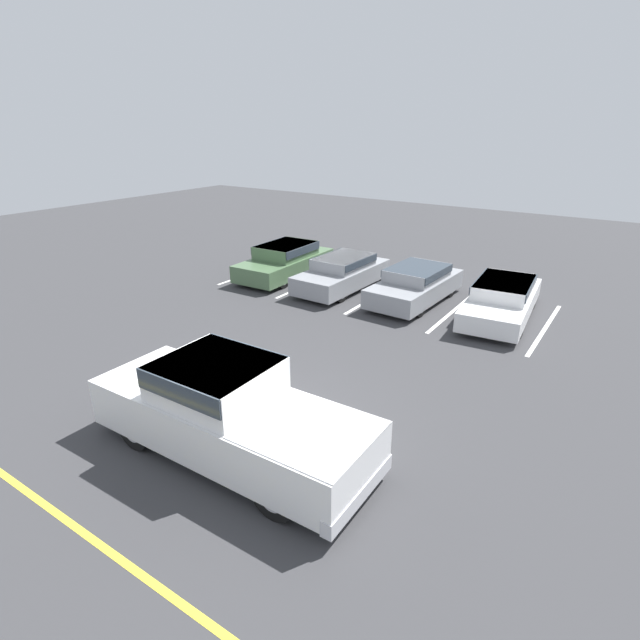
% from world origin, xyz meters
% --- Properties ---
extents(ground_plane, '(60.00, 60.00, 0.00)m').
position_xyz_m(ground_plane, '(0.00, 0.00, 0.00)').
color(ground_plane, '#38383A').
extents(stall_stripe_a, '(0.12, 4.68, 0.01)m').
position_xyz_m(stall_stripe_a, '(-7.37, 9.04, 0.00)').
color(stall_stripe_a, white).
rests_on(stall_stripe_a, ground_plane).
extents(stall_stripe_b, '(0.12, 4.68, 0.01)m').
position_xyz_m(stall_stripe_b, '(-4.56, 9.04, 0.00)').
color(stall_stripe_b, white).
rests_on(stall_stripe_b, ground_plane).
extents(stall_stripe_c, '(0.12, 4.68, 0.01)m').
position_xyz_m(stall_stripe_c, '(-1.75, 9.04, 0.00)').
color(stall_stripe_c, white).
rests_on(stall_stripe_c, ground_plane).
extents(stall_stripe_d, '(0.12, 4.68, 0.01)m').
position_xyz_m(stall_stripe_d, '(1.06, 9.04, 0.00)').
color(stall_stripe_d, white).
rests_on(stall_stripe_d, ground_plane).
extents(stall_stripe_e, '(0.12, 4.68, 0.01)m').
position_xyz_m(stall_stripe_e, '(3.88, 9.04, 0.00)').
color(stall_stripe_e, white).
rests_on(stall_stripe_e, ground_plane).
extents(aisle_stripe_foreground, '(9.31, 0.12, 0.01)m').
position_xyz_m(aisle_stripe_foreground, '(0.26, -3.37, 0.00)').
color(aisle_stripe_foreground, yellow).
rests_on(aisle_stripe_foreground, ground_plane).
extents(pickup_truck, '(5.55, 2.01, 1.83)m').
position_xyz_m(pickup_truck, '(0.27, -0.68, 0.90)').
color(pickup_truck, white).
rests_on(pickup_truck, ground_plane).
extents(parked_sedan_a, '(1.97, 4.50, 1.30)m').
position_xyz_m(parked_sedan_a, '(-5.92, 9.03, 0.69)').
color(parked_sedan_a, '#4C6B47').
rests_on(parked_sedan_a, ground_plane).
extents(parked_sedan_b, '(1.81, 4.27, 1.22)m').
position_xyz_m(parked_sedan_b, '(-3.19, 8.92, 0.64)').
color(parked_sedan_b, gray).
rests_on(parked_sedan_b, ground_plane).
extents(parked_sedan_c, '(1.94, 4.28, 1.21)m').
position_xyz_m(parked_sedan_c, '(-0.39, 9.12, 0.64)').
color(parked_sedan_c, gray).
rests_on(parked_sedan_c, ground_plane).
extents(parked_sedan_d, '(2.16, 4.88, 1.18)m').
position_xyz_m(parked_sedan_d, '(2.46, 9.29, 0.63)').
color(parked_sedan_d, silver).
rests_on(parked_sedan_d, ground_plane).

